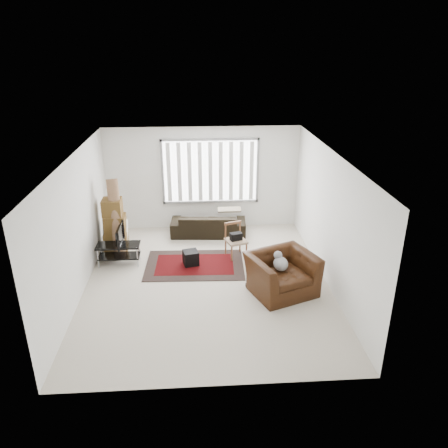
{
  "coord_description": "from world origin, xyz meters",
  "views": [
    {
      "loc": [
        -0.18,
        -7.97,
        4.67
      ],
      "look_at": [
        0.4,
        0.62,
        1.05
      ],
      "focal_mm": 35.0,
      "sensor_mm": 36.0,
      "label": 1
    }
  ],
  "objects_px": {
    "armchair": "(282,271)",
    "side_chair": "(236,239)",
    "moving_boxes": "(115,227)",
    "sofa": "(208,221)",
    "tv_stand": "(119,250)"
  },
  "relations": [
    {
      "from": "moving_boxes",
      "to": "armchair",
      "type": "height_order",
      "value": "moving_boxes"
    },
    {
      "from": "tv_stand",
      "to": "moving_boxes",
      "type": "distance_m",
      "value": 0.74
    },
    {
      "from": "tv_stand",
      "to": "armchair",
      "type": "height_order",
      "value": "armchair"
    },
    {
      "from": "side_chair",
      "to": "armchair",
      "type": "relative_size",
      "value": 0.52
    },
    {
      "from": "tv_stand",
      "to": "moving_boxes",
      "type": "bearing_deg",
      "value": 103.55
    },
    {
      "from": "sofa",
      "to": "moving_boxes",
      "type": "bearing_deg",
      "value": 24.24
    },
    {
      "from": "moving_boxes",
      "to": "sofa",
      "type": "bearing_deg",
      "value": 20.15
    },
    {
      "from": "sofa",
      "to": "armchair",
      "type": "xyz_separation_m",
      "value": [
        1.36,
        -2.92,
        0.09
      ]
    },
    {
      "from": "armchair",
      "to": "moving_boxes",
      "type": "bearing_deg",
      "value": 127.98
    },
    {
      "from": "sofa",
      "to": "armchair",
      "type": "distance_m",
      "value": 3.22
    },
    {
      "from": "tv_stand",
      "to": "sofa",
      "type": "xyz_separation_m",
      "value": [
        2.06,
        1.5,
        0.02
      ]
    },
    {
      "from": "tv_stand",
      "to": "armchair",
      "type": "distance_m",
      "value": 3.71
    },
    {
      "from": "armchair",
      "to": "side_chair",
      "type": "bearing_deg",
      "value": 93.92
    },
    {
      "from": "armchair",
      "to": "sofa",
      "type": "bearing_deg",
      "value": 93.32
    },
    {
      "from": "sofa",
      "to": "side_chair",
      "type": "bearing_deg",
      "value": 118.31
    }
  ]
}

